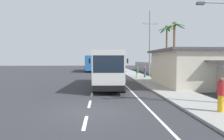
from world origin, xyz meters
name	(u,v)px	position (x,y,z in m)	size (l,w,h in m)	color
ground_plane	(88,112)	(0.00, 0.00, 0.00)	(160.00, 160.00, 0.00)	#303035
sidewalk_kerb	(158,85)	(6.80, 10.00, 0.07)	(3.20, 90.00, 0.14)	#999993
lane_markings	(111,81)	(2.05, 14.83, 0.00)	(3.55, 71.16, 0.01)	white
boundary_wall	(178,73)	(10.60, 14.00, 1.10)	(0.24, 60.00, 2.20)	#9E998E
coach_bus_foreground	(109,67)	(1.60, 9.87, 1.99)	(3.44, 11.11, 3.83)	silver
coach_bus_far_lane	(91,63)	(-1.57, 36.49, 2.03)	(3.29, 12.25, 3.91)	#2366A8
motorcycle_beside_bus	(124,74)	(4.21, 18.46, 0.66)	(0.56, 1.96, 1.63)	black
pedestrian_near_kerb	(145,72)	(7.25, 18.12, 0.97)	(0.36, 0.36, 1.59)	#2D7A47
pedestrian_midwalk	(221,94)	(6.75, -0.91, 1.06)	(0.36, 0.36, 1.75)	gold
pedestrian_far_walk	(137,72)	(6.01, 17.55, 0.94)	(0.36, 0.36, 1.54)	beige
utility_pole_mid	(150,43)	(8.53, 20.34, 5.38)	(2.50, 0.24, 10.38)	#9E9E99
palm_nearest	(174,40)	(9.98, 13.89, 5.28)	(2.85, 2.77, 7.52)	brown
palm_second	(167,40)	(10.13, 17.08, 5.55)	(2.81, 2.57, 7.63)	brown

